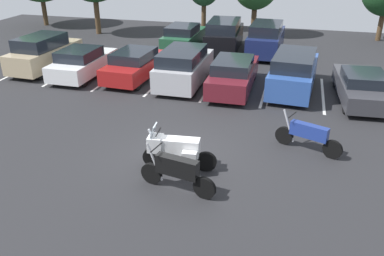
{
  "coord_description": "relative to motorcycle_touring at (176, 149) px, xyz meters",
  "views": [
    {
      "loc": [
        3.47,
        -11.03,
        6.51
      ],
      "look_at": [
        0.32,
        0.71,
        0.7
      ],
      "focal_mm": 37.3,
      "sensor_mm": 36.0,
      "label": 1
    }
  ],
  "objects": [
    {
      "name": "ground",
      "position": [
        -0.22,
        0.81,
        -0.74
      ],
      "size": [
        44.0,
        44.0,
        0.1
      ],
      "primitive_type": "cube",
      "color": "#262628"
    },
    {
      "name": "motorcycle_touring",
      "position": [
        0.0,
        0.0,
        0.0
      ],
      "size": [
        2.32,
        0.98,
        1.45
      ],
      "color": "black",
      "rests_on": "ground"
    },
    {
      "name": "motorcycle_second",
      "position": [
        3.91,
        2.24,
        -0.11
      ],
      "size": [
        2.21,
        1.02,
        1.28
      ],
      "color": "black",
      "rests_on": "ground"
    },
    {
      "name": "motorcycle_third",
      "position": [
        0.38,
        -1.15,
        -0.06
      ],
      "size": [
        2.32,
        0.72,
        1.31
      ],
      "color": "black",
      "rests_on": "ground"
    },
    {
      "name": "parking_stripes",
      "position": [
        -0.63,
        7.92,
        -0.69
      ],
      "size": [
        21.11,
        4.76,
        0.01
      ],
      "color": "silver",
      "rests_on": "ground"
    },
    {
      "name": "car_tan",
      "position": [
        -9.9,
        8.07,
        0.23
      ],
      "size": [
        2.03,
        4.71,
        1.88
      ],
      "color": "tan",
      "rests_on": "ground"
    },
    {
      "name": "car_white",
      "position": [
        -7.35,
        7.56,
        0.03
      ],
      "size": [
        1.85,
        4.4,
        1.49
      ],
      "color": "white",
      "rests_on": "ground"
    },
    {
      "name": "car_red",
      "position": [
        -4.58,
        7.92,
        0.04
      ],
      "size": [
        2.04,
        4.62,
        1.47
      ],
      "color": "maroon",
      "rests_on": "ground"
    },
    {
      "name": "car_silver",
      "position": [
        -1.93,
        7.62,
        0.22
      ],
      "size": [
        1.9,
        4.55,
        1.81
      ],
      "color": "#B7B7BC",
      "rests_on": "ground"
    },
    {
      "name": "car_maroon",
      "position": [
        0.5,
        7.52,
        0.07
      ],
      "size": [
        1.84,
        4.9,
        1.55
      ],
      "color": "maroon",
      "rests_on": "ground"
    },
    {
      "name": "car_blue",
      "position": [
        3.2,
        8.09,
        0.23
      ],
      "size": [
        2.21,
        4.99,
        1.84
      ],
      "color": "#2D519E",
      "rests_on": "ground"
    },
    {
      "name": "car_charcoal",
      "position": [
        6.12,
        7.58,
        -0.02
      ],
      "size": [
        2.14,
        4.92,
        1.37
      ],
      "color": "#38383D",
      "rests_on": "ground"
    },
    {
      "name": "car_far_green",
      "position": [
        -3.92,
        14.47,
        0.07
      ],
      "size": [
        1.92,
        4.5,
        1.54
      ],
      "color": "#235638",
      "rests_on": "ground"
    },
    {
      "name": "car_far_black",
      "position": [
        -1.29,
        14.55,
        0.29
      ],
      "size": [
        2.16,
        4.9,
        1.97
      ],
      "color": "black",
      "rests_on": "ground"
    },
    {
      "name": "car_far_navy",
      "position": [
        1.33,
        14.31,
        0.28
      ],
      "size": [
        1.96,
        4.81,
        1.95
      ],
      "color": "navy",
      "rests_on": "ground"
    }
  ]
}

